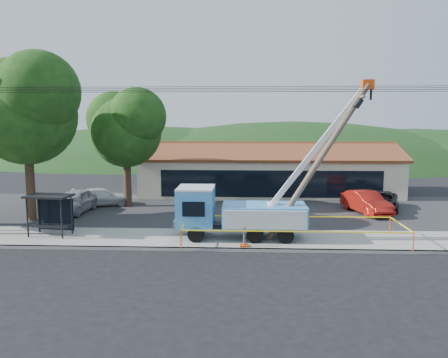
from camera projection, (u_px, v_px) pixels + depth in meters
ground at (205, 264)px, 20.03m from camera, size 120.00×120.00×0.00m
curb at (209, 249)px, 22.10m from camera, size 60.00×0.25×0.15m
sidewalk at (211, 239)px, 23.98m from camera, size 60.00×4.00×0.15m
parking_lot at (219, 210)px, 31.91m from camera, size 60.00×12.00×0.10m
strip_mall at (268, 173)px, 39.39m from camera, size 22.50×8.53×4.67m
tree_west_near at (26, 105)px, 27.48m from camera, size 7.56×6.72×10.80m
tree_lot at (126, 125)px, 32.38m from camera, size 6.30×5.60×8.94m
hill_west at (146, 159)px, 75.15m from camera, size 78.40×56.00×28.00m
hill_center at (292, 159)px, 74.05m from camera, size 89.60×64.00×32.00m
hill_east at (412, 160)px, 73.17m from camera, size 72.80×52.00×26.00m
utility_truck at (238, 211)px, 23.87m from camera, size 10.37×3.79×8.49m
leaning_pole at (322, 156)px, 22.94m from camera, size 5.27×1.75×8.40m
bus_shelter at (51, 205)px, 24.44m from camera, size 2.54×1.73×2.31m
caution_tape at (292, 227)px, 23.29m from camera, size 11.53×3.48×1.01m
car_silver at (75, 214)px, 30.85m from camera, size 2.14×4.84×1.62m
car_red at (366, 214)px, 30.66m from camera, size 2.77×4.94×1.54m
car_white at (102, 207)px, 33.45m from camera, size 4.86×3.07×1.31m
car_dark at (382, 210)px, 32.01m from camera, size 3.39×4.99×1.27m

